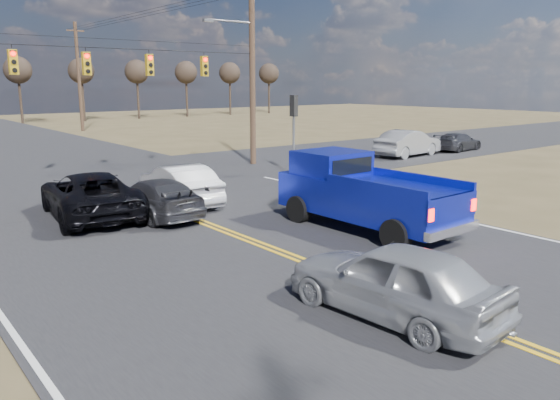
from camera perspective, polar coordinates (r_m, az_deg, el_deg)
ground at (r=11.87m, az=12.85°, el=-10.22°), size 160.00×160.00×0.00m
road_main at (r=19.40m, az=-10.70°, el=-1.37°), size 14.00×120.00×0.02m
road_cross at (r=26.63m, az=-18.77°, el=1.83°), size 120.00×12.00×0.02m
signal_gantry at (r=26.23m, az=-18.32°, el=12.85°), size 19.60×4.83×10.00m
utility_poles at (r=25.32m, az=-18.80°, el=13.24°), size 19.60×58.32×10.00m
treeline at (r=34.86m, az=-24.58°, el=13.10°), size 87.00×117.80×7.40m
pickup_truck at (r=17.09m, az=8.61°, el=0.72°), size 2.53×6.16×2.30m
silver_suv at (r=10.80m, az=11.85°, el=-8.16°), size 2.16×4.56×1.51m
black_suv at (r=19.41m, az=-19.23°, el=0.52°), size 3.29×5.88×1.55m
white_car_queue at (r=20.71m, az=-10.46°, el=1.60°), size 1.98×4.66×1.50m
dgrey_car_queue at (r=18.92m, az=-12.92°, el=0.22°), size 1.93×4.54×1.31m
cross_car_east_near at (r=34.86m, az=13.23°, el=5.80°), size 2.17×5.10×1.64m
cross_car_east_far at (r=38.67m, az=18.10°, el=5.79°), size 2.15×4.33×1.21m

